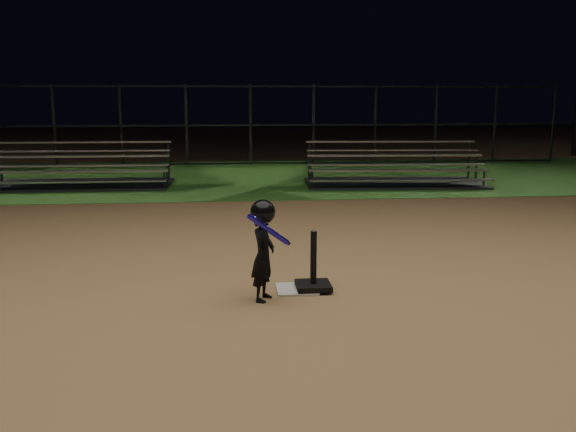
{
  "coord_description": "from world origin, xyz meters",
  "views": [
    {
      "loc": [
        -0.74,
        -6.51,
        2.11
      ],
      "look_at": [
        0.0,
        1.0,
        0.65
      ],
      "focal_mm": 38.26,
      "sensor_mm": 36.0,
      "label": 1
    }
  ],
  "objects_px": {
    "child_batter": "(263,247)",
    "bleacher_left": "(81,178)",
    "home_plate": "(297,289)",
    "batting_tee": "(313,279)",
    "bleacher_right": "(394,176)"
  },
  "relations": [
    {
      "from": "child_batter",
      "to": "bleacher_left",
      "type": "distance_m",
      "value": 9.69
    },
    {
      "from": "home_plate",
      "to": "child_batter",
      "type": "distance_m",
      "value": 0.75
    },
    {
      "from": "batting_tee",
      "to": "bleacher_right",
      "type": "distance_m",
      "value": 8.69
    },
    {
      "from": "child_batter",
      "to": "bleacher_left",
      "type": "relative_size",
      "value": 0.25
    },
    {
      "from": "child_batter",
      "to": "bleacher_left",
      "type": "xyz_separation_m",
      "value": [
        -3.89,
        8.86,
        -0.36
      ]
    },
    {
      "from": "bleacher_left",
      "to": "batting_tee",
      "type": "bearing_deg",
      "value": -62.23
    },
    {
      "from": "batting_tee",
      "to": "bleacher_right",
      "type": "xyz_separation_m",
      "value": [
        3.13,
        8.11,
        0.08
      ]
    },
    {
      "from": "child_batter",
      "to": "bleacher_right",
      "type": "relative_size",
      "value": 0.25
    },
    {
      "from": "batting_tee",
      "to": "child_batter",
      "type": "bearing_deg",
      "value": -154.5
    },
    {
      "from": "batting_tee",
      "to": "bleacher_left",
      "type": "xyz_separation_m",
      "value": [
        -4.46,
        8.59,
        0.08
      ]
    },
    {
      "from": "child_batter",
      "to": "home_plate",
      "type": "bearing_deg",
      "value": -31.14
    },
    {
      "from": "batting_tee",
      "to": "bleacher_right",
      "type": "height_order",
      "value": "bleacher_right"
    },
    {
      "from": "child_batter",
      "to": "bleacher_right",
      "type": "xyz_separation_m",
      "value": [
        3.7,
        8.38,
        -0.36
      ]
    },
    {
      "from": "home_plate",
      "to": "child_batter",
      "type": "bearing_deg",
      "value": -142.45
    },
    {
      "from": "bleacher_left",
      "to": "child_batter",
      "type": "bearing_deg",
      "value": -65.96
    }
  ]
}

